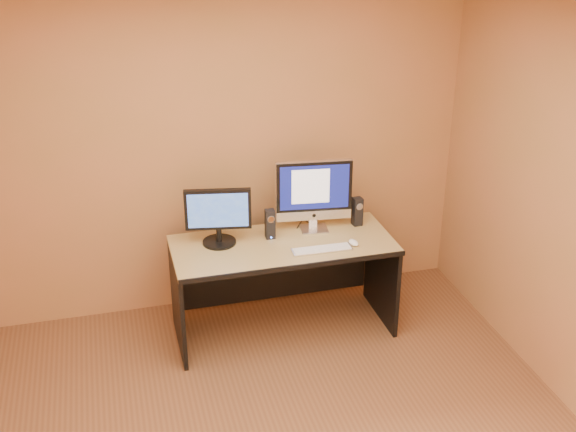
% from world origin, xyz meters
% --- Properties ---
extents(walls, '(4.00, 4.00, 2.60)m').
position_xyz_m(walls, '(0.00, 0.00, 1.30)').
color(walls, '#AC6945').
rests_on(walls, ground).
extents(ceiling, '(4.00, 4.00, 0.00)m').
position_xyz_m(ceiling, '(0.00, 0.00, 2.60)').
color(ceiling, white).
rests_on(ceiling, walls).
extents(desk, '(1.62, 0.71, 0.75)m').
position_xyz_m(desk, '(0.42, 1.41, 0.37)').
color(desk, tan).
rests_on(desk, ground).
extents(imac, '(0.60, 0.28, 0.56)m').
position_xyz_m(imac, '(0.70, 1.57, 1.03)').
color(imac, silver).
rests_on(imac, desk).
extents(second_monitor, '(0.52, 0.32, 0.43)m').
position_xyz_m(second_monitor, '(-0.03, 1.53, 0.96)').
color(second_monitor, black).
rests_on(second_monitor, desk).
extents(speaker_left, '(0.07, 0.07, 0.22)m').
position_xyz_m(speaker_left, '(0.35, 1.52, 0.86)').
color(speaker_left, black).
rests_on(speaker_left, desk).
extents(speaker_right, '(0.08, 0.08, 0.22)m').
position_xyz_m(speaker_right, '(1.04, 1.57, 0.86)').
color(speaker_right, black).
rests_on(speaker_right, desk).
extents(keyboard, '(0.44, 0.12, 0.02)m').
position_xyz_m(keyboard, '(0.66, 1.23, 0.76)').
color(keyboard, silver).
rests_on(keyboard, desk).
extents(mouse, '(0.07, 0.11, 0.04)m').
position_xyz_m(mouse, '(0.91, 1.25, 0.77)').
color(mouse, white).
rests_on(mouse, desk).
extents(cable_a, '(0.05, 0.22, 0.01)m').
position_xyz_m(cable_a, '(0.69, 1.72, 0.75)').
color(cable_a, black).
rests_on(cable_a, desk).
extents(cable_b, '(0.10, 0.16, 0.01)m').
position_xyz_m(cable_b, '(0.63, 1.69, 0.75)').
color(cable_b, black).
rests_on(cable_b, desk).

